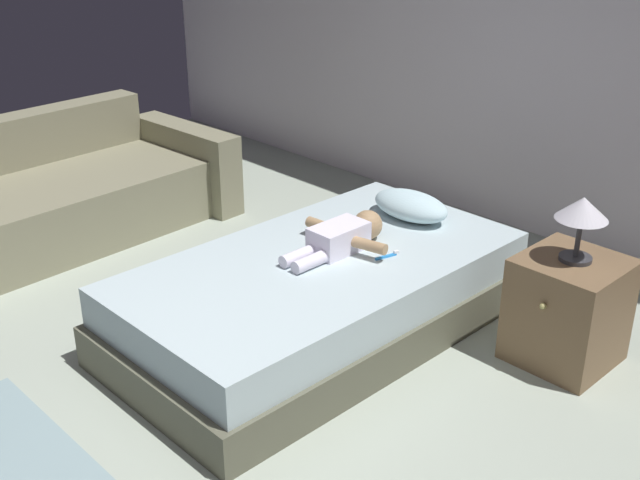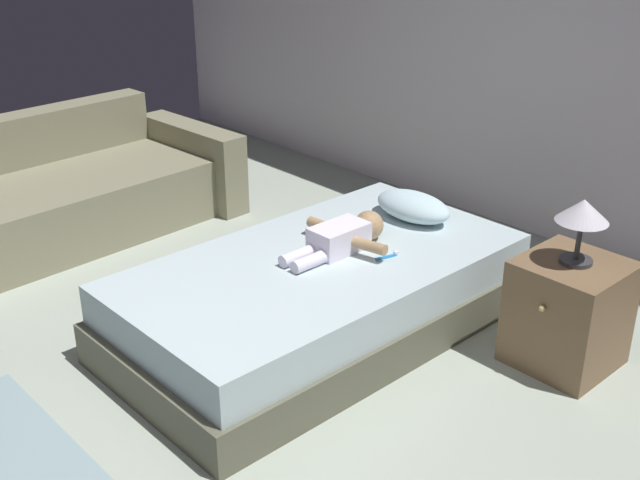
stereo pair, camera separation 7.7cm
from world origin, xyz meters
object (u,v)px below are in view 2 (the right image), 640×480
baby (344,237)px  pillow (413,206)px  nightstand (568,313)px  bed (320,296)px  toothbrush (388,256)px  couch (58,196)px  lamp (583,215)px

baby → pillow: bearing=92.5°
pillow → nightstand: (1.01, -0.06, -0.22)m
bed → baby: baby is taller
toothbrush → couch: 2.35m
lamp → nightstand: bearing=-90.0°
pillow → nightstand: pillow is taller
baby → toothbrush: bearing=21.5°
pillow → baby: (0.02, -0.55, -0.01)m
bed → nightstand: 1.19m
baby → toothbrush: size_ratio=4.75×
toothbrush → lamp: bearing=28.0°
pillow → couch: couch is taller
nightstand → lamp: bearing=90.0°
bed → couch: size_ratio=0.95×
baby → couch: 2.12m
bed → pillow: bearing=92.1°
bed → pillow: pillow is taller
toothbrush → couch: size_ratio=0.06×
toothbrush → nightstand: (0.77, 0.41, -0.16)m
baby → lamp: (0.99, 0.50, 0.28)m
pillow → baby: size_ratio=0.74×
baby → toothbrush: 0.25m
toothbrush → lamp: lamp is taller
bed → baby: 0.32m
toothbrush → couch: (-2.25, -0.65, -0.16)m
bed → nightstand: (0.99, 0.66, 0.06)m
pillow → toothbrush: bearing=-62.1°
couch → nightstand: size_ratio=4.24×
toothbrush → baby: bearing=-158.5°
nightstand → bed: bearing=-146.3°
pillow → bed: bearing=-87.9°
toothbrush → lamp: (0.77, 0.41, 0.34)m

